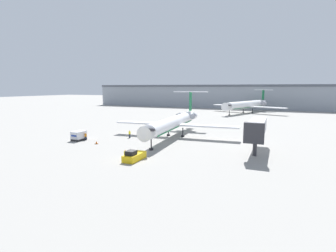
{
  "coord_description": "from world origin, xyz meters",
  "views": [
    {
      "loc": [
        21.7,
        -36.12,
        11.78
      ],
      "look_at": [
        0.0,
        14.89,
        3.62
      ],
      "focal_mm": 28.0,
      "sensor_mm": 36.0,
      "label": 1
    }
  ],
  "objects": [
    {
      "name": "pushback_tug",
      "position": [
        0.34,
        -0.04,
        0.67
      ],
      "size": [
        2.02,
        4.69,
        1.81
      ],
      "color": "yellow",
      "rests_on": "ground"
    },
    {
      "name": "worker_near_tug",
      "position": [
        -1.1,
        -0.42,
        0.9
      ],
      "size": [
        0.4,
        0.24,
        1.72
      ],
      "color": "#232838",
      "rests_on": "ground"
    },
    {
      "name": "airplane_parked_far_left",
      "position": [
        7.83,
        90.37,
        3.86
      ],
      "size": [
        34.42,
        37.08,
        10.71
      ],
      "color": "white",
      "rests_on": "ground"
    },
    {
      "name": "traffic_cone_left",
      "position": [
        -13.29,
        7.64,
        0.3
      ],
      "size": [
        0.68,
        0.68,
        0.63
      ],
      "color": "black",
      "rests_on": "ground"
    },
    {
      "name": "worker_by_wing",
      "position": [
        -10.43,
        16.26,
        0.96
      ],
      "size": [
        0.4,
        0.25,
        1.82
      ],
      "color": "#232838",
      "rests_on": "ground"
    },
    {
      "name": "airplane_main",
      "position": [
        -1.15,
        21.38,
        3.65
      ],
      "size": [
        30.46,
        34.15,
        10.65
      ],
      "color": "white",
      "rests_on": "ground"
    },
    {
      "name": "worker_on_apron",
      "position": [
        -18.06,
        9.91,
        0.9
      ],
      "size": [
        0.4,
        0.24,
        1.71
      ],
      "color": "#232838",
      "rests_on": "ground"
    },
    {
      "name": "luggage_cart",
      "position": [
        -19.43,
        9.25,
        1.05
      ],
      "size": [
        2.1,
        3.07,
        2.1
      ],
      "color": "#232326",
      "rests_on": "ground"
    },
    {
      "name": "ground_plane",
      "position": [
        0.0,
        0.0,
        0.0
      ],
      "size": [
        600.0,
        600.0,
        0.0
      ],
      "primitive_type": "plane",
      "color": "gray"
    },
    {
      "name": "terminal_building",
      "position": [
        0.0,
        120.0,
        6.73
      ],
      "size": [
        180.0,
        16.8,
        13.4
      ],
      "color": "#8C939E",
      "rests_on": "ground"
    },
    {
      "name": "jet_bridge",
      "position": [
        18.19,
        13.62,
        4.45
      ],
      "size": [
        3.2,
        13.88,
        6.19
      ],
      "color": "#2D2D33",
      "rests_on": "ground"
    }
  ]
}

